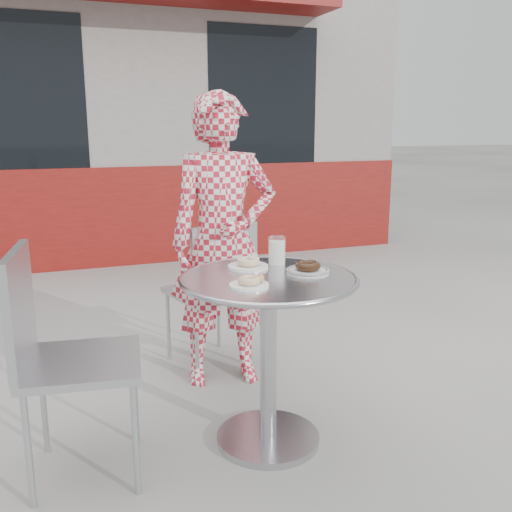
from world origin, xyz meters
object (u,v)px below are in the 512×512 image
object	(u,v)px
chair_left	(82,407)
plate_checker	(308,269)
milk_cup	(277,251)
bistro_table	(269,319)
chair_far	(210,320)
plate_far	(248,264)
plate_near	(250,283)
seated_person	(223,242)

from	to	relation	value
chair_left	plate_checker	bearing A→B (deg)	-84.51
milk_cup	bistro_table	bearing A→B (deg)	-120.77
chair_far	plate_far	world-z (taller)	chair_far
plate_near	milk_cup	world-z (taller)	milk_cup
bistro_table	chair_far	size ratio (longest dim) A/B	0.89
plate_near	plate_checker	bearing A→B (deg)	20.26
bistro_table	plate_near	world-z (taller)	plate_near
chair_left	chair_far	bearing A→B (deg)	-33.43
chair_far	plate_far	xyz separation A→B (m)	(-0.03, -0.76, 0.53)
chair_left	milk_cup	world-z (taller)	chair_left
chair_far	chair_left	distance (m)	1.19
seated_person	plate_far	bearing A→B (deg)	-87.91
bistro_table	plate_checker	distance (m)	0.28
chair_left	milk_cup	size ratio (longest dim) A/B	7.45
seated_person	plate_far	xyz separation A→B (m)	(-0.05, -0.54, 0.00)
bistro_table	milk_cup	world-z (taller)	milk_cup
seated_person	plate_near	distance (m)	0.84
chair_far	chair_left	bearing A→B (deg)	34.17
plate_checker	milk_cup	size ratio (longest dim) A/B	1.50
chair_far	plate_checker	distance (m)	1.09
plate_far	plate_checker	world-z (taller)	plate_checker
bistro_table	plate_near	bearing A→B (deg)	-138.20
milk_cup	plate_far	bearing A→B (deg)	-169.00
chair_far	plate_checker	xyz separation A→B (m)	(0.19, -0.94, 0.52)
plate_far	plate_checker	xyz separation A→B (m)	(0.21, -0.17, -0.00)
chair_left	plate_near	bearing A→B (deg)	-95.36
chair_far	plate_near	world-z (taller)	chair_far
plate_near	bistro_table	bearing A→B (deg)	41.80
plate_near	plate_checker	size ratio (longest dim) A/B	0.83
bistro_table	plate_near	distance (m)	0.27
plate_far	chair_far	bearing A→B (deg)	87.97
chair_left	plate_far	world-z (taller)	chair_left
chair_far	chair_left	size ratio (longest dim) A/B	0.92
chair_left	plate_near	xyz separation A→B (m)	(0.67, -0.16, 0.50)
chair_left	seated_person	bearing A→B (deg)	-42.64
chair_far	plate_far	bearing A→B (deg)	73.72
chair_far	plate_checker	bearing A→B (deg)	87.09
chair_far	plate_checker	size ratio (longest dim) A/B	4.56
bistro_table	plate_checker	bearing A→B (deg)	0.20
chair_left	plate_far	size ratio (longest dim) A/B	5.23
plate_far	milk_cup	world-z (taller)	milk_cup
chair_far	bistro_table	bearing A→B (deg)	76.02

